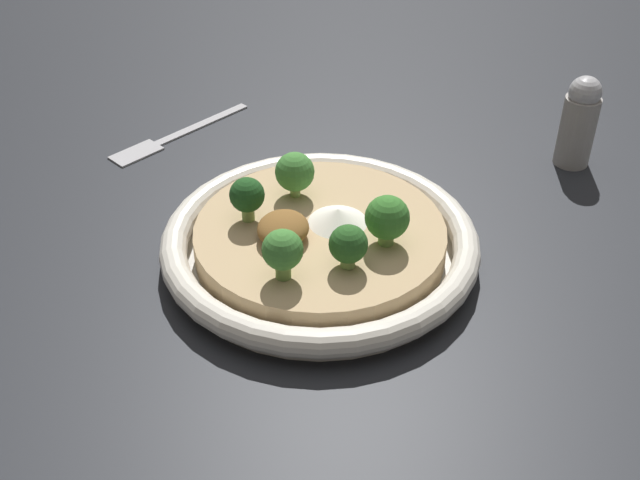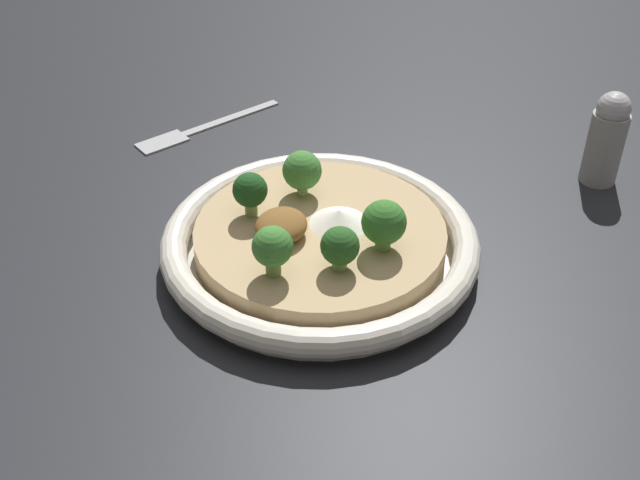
{
  "view_description": "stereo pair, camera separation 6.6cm",
  "coord_description": "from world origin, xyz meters",
  "px_view_note": "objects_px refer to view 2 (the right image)",
  "views": [
    {
      "loc": [
        -0.52,
        -0.1,
        0.42
      ],
      "look_at": [
        0.0,
        0.0,
        0.02
      ],
      "focal_mm": 45.0,
      "sensor_mm": 36.0,
      "label": 1
    },
    {
      "loc": [
        -0.5,
        -0.17,
        0.42
      ],
      "look_at": [
        0.0,
        0.0,
        0.02
      ],
      "focal_mm": 45.0,
      "sensor_mm": 36.0,
      "label": 2
    }
  ],
  "objects_px": {
    "fork_utensil": "(196,130)",
    "pepper_shaker": "(607,138)",
    "broccoli_back": "(252,188)",
    "broccoli_back_left": "(272,248)",
    "risotto_bowl": "(320,243)",
    "broccoli_left": "(340,247)",
    "broccoli_back_right": "(302,171)",
    "broccoli_front_left": "(384,223)"
  },
  "relations": [
    {
      "from": "risotto_bowl",
      "to": "broccoli_back",
      "type": "distance_m",
      "value": 0.07
    },
    {
      "from": "broccoli_back",
      "to": "broccoli_back_left",
      "type": "relative_size",
      "value": 0.94
    },
    {
      "from": "broccoli_back_left",
      "to": "fork_utensil",
      "type": "bearing_deg",
      "value": 37.75
    },
    {
      "from": "broccoli_left",
      "to": "broccoli_front_left",
      "type": "height_order",
      "value": "broccoli_front_left"
    },
    {
      "from": "risotto_bowl",
      "to": "fork_utensil",
      "type": "xyz_separation_m",
      "value": [
        0.17,
        0.19,
        -0.01
      ]
    },
    {
      "from": "broccoli_front_left",
      "to": "pepper_shaker",
      "type": "height_order",
      "value": "pepper_shaker"
    },
    {
      "from": "fork_utensil",
      "to": "pepper_shaker",
      "type": "height_order",
      "value": "pepper_shaker"
    },
    {
      "from": "fork_utensil",
      "to": "pepper_shaker",
      "type": "bearing_deg",
      "value": 128.2
    },
    {
      "from": "broccoli_back",
      "to": "broccoli_front_left",
      "type": "height_order",
      "value": "broccoli_front_left"
    },
    {
      "from": "broccoli_back",
      "to": "broccoli_front_left",
      "type": "xyz_separation_m",
      "value": [
        -0.01,
        -0.12,
        0.0
      ]
    },
    {
      "from": "broccoli_back_right",
      "to": "fork_utensil",
      "type": "relative_size",
      "value": 0.27
    },
    {
      "from": "risotto_bowl",
      "to": "broccoli_front_left",
      "type": "distance_m",
      "value": 0.07
    },
    {
      "from": "broccoli_left",
      "to": "broccoli_front_left",
      "type": "bearing_deg",
      "value": -35.51
    },
    {
      "from": "broccoli_front_left",
      "to": "broccoli_back",
      "type": "bearing_deg",
      "value": 83.06
    },
    {
      "from": "broccoli_back",
      "to": "broccoli_left",
      "type": "height_order",
      "value": "broccoli_back"
    },
    {
      "from": "broccoli_back",
      "to": "broccoli_back_left",
      "type": "distance_m",
      "value": 0.09
    },
    {
      "from": "broccoli_back_left",
      "to": "pepper_shaker",
      "type": "xyz_separation_m",
      "value": [
        0.27,
        -0.23,
        -0.01
      ]
    },
    {
      "from": "broccoli_back",
      "to": "broccoli_front_left",
      "type": "distance_m",
      "value": 0.12
    },
    {
      "from": "broccoli_back_right",
      "to": "pepper_shaker",
      "type": "relative_size",
      "value": 0.44
    },
    {
      "from": "broccoli_back",
      "to": "broccoli_back_left",
      "type": "height_order",
      "value": "broccoli_back_left"
    },
    {
      "from": "fork_utensil",
      "to": "pepper_shaker",
      "type": "distance_m",
      "value": 0.41
    },
    {
      "from": "broccoli_back_right",
      "to": "pepper_shaker",
      "type": "xyz_separation_m",
      "value": [
        0.16,
        -0.25,
        -0.01
      ]
    },
    {
      "from": "risotto_bowl",
      "to": "fork_utensil",
      "type": "distance_m",
      "value": 0.26
    },
    {
      "from": "risotto_bowl",
      "to": "broccoli_left",
      "type": "height_order",
      "value": "broccoli_left"
    },
    {
      "from": "risotto_bowl",
      "to": "broccoli_left",
      "type": "xyz_separation_m",
      "value": [
        -0.04,
        -0.03,
        0.04
      ]
    },
    {
      "from": "broccoli_front_left",
      "to": "broccoli_back_left",
      "type": "bearing_deg",
      "value": 129.25
    },
    {
      "from": "risotto_bowl",
      "to": "fork_utensil",
      "type": "relative_size",
      "value": 1.73
    },
    {
      "from": "broccoli_left",
      "to": "broccoli_back_right",
      "type": "bearing_deg",
      "value": 34.96
    },
    {
      "from": "pepper_shaker",
      "to": "broccoli_front_left",
      "type": "bearing_deg",
      "value": 143.03
    },
    {
      "from": "broccoli_left",
      "to": "pepper_shaker",
      "type": "bearing_deg",
      "value": -36.77
    },
    {
      "from": "broccoli_back",
      "to": "broccoli_left",
      "type": "bearing_deg",
      "value": -118.16
    },
    {
      "from": "broccoli_back",
      "to": "fork_utensil",
      "type": "xyz_separation_m",
      "value": [
        0.16,
        0.13,
        -0.05
      ]
    },
    {
      "from": "broccoli_back_left",
      "to": "broccoli_back",
      "type": "bearing_deg",
      "value": 32.7
    },
    {
      "from": "risotto_bowl",
      "to": "broccoli_back",
      "type": "bearing_deg",
      "value": 85.92
    },
    {
      "from": "broccoli_left",
      "to": "broccoli_back_left",
      "type": "distance_m",
      "value": 0.05
    },
    {
      "from": "risotto_bowl",
      "to": "broccoli_front_left",
      "type": "height_order",
      "value": "broccoli_front_left"
    },
    {
      "from": "pepper_shaker",
      "to": "broccoli_back",
      "type": "bearing_deg",
      "value": 125.59
    },
    {
      "from": "broccoli_left",
      "to": "broccoli_front_left",
      "type": "relative_size",
      "value": 0.85
    },
    {
      "from": "broccoli_front_left",
      "to": "fork_utensil",
      "type": "bearing_deg",
      "value": 55.04
    },
    {
      "from": "broccoli_back",
      "to": "broccoli_left",
      "type": "distance_m",
      "value": 0.1
    },
    {
      "from": "broccoli_left",
      "to": "broccoli_front_left",
      "type": "xyz_separation_m",
      "value": [
        0.03,
        -0.02,
        0.0
      ]
    },
    {
      "from": "risotto_bowl",
      "to": "broccoli_back",
      "type": "height_order",
      "value": "broccoli_back"
    }
  ]
}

